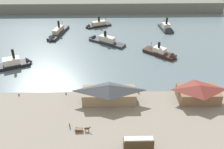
# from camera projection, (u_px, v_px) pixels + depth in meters

# --- Properties ---
(ground_plane) EXTENTS (320.00, 320.00, 0.00)m
(ground_plane) POSITION_uv_depth(u_px,v_px,m) (104.00, 89.00, 117.80)
(ground_plane) COLOR slate
(quay_promenade) EXTENTS (110.00, 36.00, 1.20)m
(quay_promenade) POSITION_uv_depth(u_px,v_px,m) (104.00, 122.00, 98.85)
(quay_promenade) COLOR gray
(quay_promenade) RESTS_ON ground
(seawall_edge) EXTENTS (110.00, 0.80, 1.00)m
(seawall_edge) POSITION_uv_depth(u_px,v_px,m) (104.00, 93.00, 114.49)
(seawall_edge) COLOR #666159
(seawall_edge) RESTS_ON ground
(ferry_shed_west_terminal) EXTENTS (21.75, 8.99, 7.83)m
(ferry_shed_west_terminal) POSITION_uv_depth(u_px,v_px,m) (109.00, 93.00, 106.59)
(ferry_shed_west_terminal) COLOR #847056
(ferry_shed_west_terminal) RESTS_ON quay_promenade
(ferry_shed_east_terminal) EXTENTS (16.57, 10.37, 7.04)m
(ferry_shed_east_terminal) POSITION_uv_depth(u_px,v_px,m) (198.00, 92.00, 107.63)
(ferry_shed_east_terminal) COLOR brown
(ferry_shed_east_terminal) RESTS_ON quay_promenade
(street_tram) EXTENTS (9.79, 2.97, 4.53)m
(street_tram) POSITION_uv_depth(u_px,v_px,m) (138.00, 142.00, 85.90)
(street_tram) COLOR #4C381E
(street_tram) RESTS_ON quay_promenade
(horse_cart) EXTENTS (5.68, 1.45, 1.87)m
(horse_cart) POSITION_uv_depth(u_px,v_px,m) (82.00, 129.00, 93.60)
(horse_cart) COLOR brown
(horse_cart) RESTS_ON quay_promenade
(pedestrian_by_tram) EXTENTS (0.43, 0.43, 1.75)m
(pedestrian_by_tram) POSITION_uv_depth(u_px,v_px,m) (70.00, 125.00, 95.46)
(pedestrian_by_tram) COLOR #6B5B4C
(pedestrian_by_tram) RESTS_ON quay_promenade
(mooring_post_west) EXTENTS (0.44, 0.44, 0.90)m
(mooring_post_west) POSITION_uv_depth(u_px,v_px,m) (19.00, 94.00, 111.73)
(mooring_post_west) COLOR black
(mooring_post_west) RESTS_ON quay_promenade
(mooring_post_center_east) EXTENTS (0.44, 0.44, 0.90)m
(mooring_post_center_east) POSITION_uv_depth(u_px,v_px,m) (139.00, 92.00, 112.97)
(mooring_post_center_east) COLOR black
(mooring_post_center_east) RESTS_ON quay_promenade
(mooring_post_center_west) EXTENTS (0.44, 0.44, 0.90)m
(mooring_post_center_west) POSITION_uv_depth(u_px,v_px,m) (66.00, 93.00, 112.41)
(mooring_post_center_west) COLOR black
(mooring_post_center_west) RESTS_ON quay_promenade
(ferry_departing_north) EXTENTS (23.56, 17.50, 9.32)m
(ferry_departing_north) POSITION_uv_depth(u_px,v_px,m) (103.00, 40.00, 158.02)
(ferry_departing_north) COLOR #23282D
(ferry_departing_north) RESTS_ON ground
(ferry_moored_east) EXTENTS (18.66, 16.95, 9.04)m
(ferry_moored_east) POSITION_uv_depth(u_px,v_px,m) (163.00, 54.00, 143.45)
(ferry_moored_east) COLOR black
(ferry_moored_east) RESTS_ON ground
(ferry_near_quay) EXTENTS (19.46, 12.55, 11.58)m
(ferry_near_quay) POSITION_uv_depth(u_px,v_px,m) (16.00, 63.00, 134.08)
(ferry_near_quay) COLOR black
(ferry_near_quay) RESTS_ON ground
(ferry_approaching_west) EXTENTS (11.55, 25.61, 9.98)m
(ferry_approaching_west) POSITION_uv_depth(u_px,v_px,m) (57.00, 34.00, 166.09)
(ferry_approaching_west) COLOR #23282D
(ferry_approaching_west) RESTS_ON ground
(ferry_outer_harbor) EXTENTS (8.36, 16.38, 10.43)m
(ferry_outer_harbor) POSITION_uv_depth(u_px,v_px,m) (167.00, 29.00, 173.13)
(ferry_outer_harbor) COLOR #23282D
(ferry_outer_harbor) RESTS_ON ground
(ferry_mid_harbor) EXTENTS (18.43, 10.81, 8.57)m
(ferry_mid_harbor) POSITION_uv_depth(u_px,v_px,m) (96.00, 25.00, 178.76)
(ferry_mid_harbor) COLOR black
(ferry_mid_harbor) RESTS_ON ground
(far_headland) EXTENTS (180.00, 24.00, 8.00)m
(far_headland) POSITION_uv_depth(u_px,v_px,m) (105.00, 4.00, 208.81)
(far_headland) COLOR #60665B
(far_headland) RESTS_ON ground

